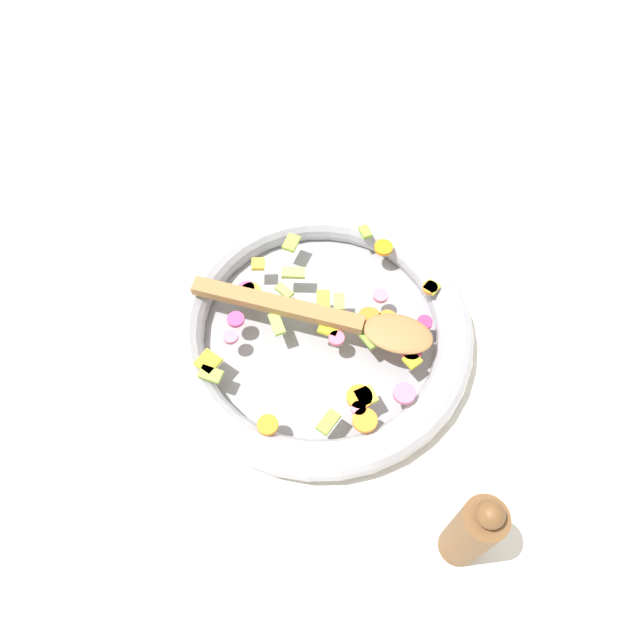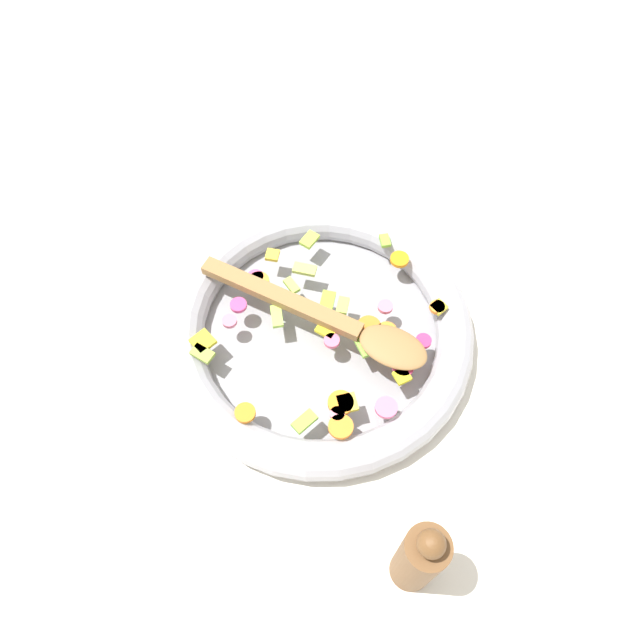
{
  "view_description": "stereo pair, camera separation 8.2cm",
  "coord_description": "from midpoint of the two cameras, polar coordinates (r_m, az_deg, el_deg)",
  "views": [
    {
      "loc": [
        0.39,
        -0.13,
        0.76
      ],
      "look_at": [
        0.0,
        0.0,
        0.05
      ],
      "focal_mm": 35.0,
      "sensor_mm": 36.0,
      "label": 1
    },
    {
      "loc": [
        0.4,
        -0.05,
        0.76
      ],
      "look_at": [
        0.0,
        0.0,
        0.05
      ],
      "focal_mm": 35.0,
      "sensor_mm": 36.0,
      "label": 2
    }
  ],
  "objects": [
    {
      "name": "chopped_vegetables",
      "position": [
        0.8,
        -1.29,
        -1.53
      ],
      "size": [
        0.31,
        0.34,
        0.01
      ],
      "color": "orange",
      "rests_on": "skillet"
    },
    {
      "name": "pepper_mill",
      "position": [
        0.7,
        10.37,
        -18.86
      ],
      "size": [
        0.05,
        0.05,
        0.17
      ],
      "color": "brown",
      "rests_on": "ground_plane"
    },
    {
      "name": "skillet",
      "position": [
        0.84,
        -2.77,
        -1.19
      ],
      "size": [
        0.41,
        0.41,
        0.05
      ],
      "color": "gray",
      "rests_on": "ground_plane"
    },
    {
      "name": "ground_plane",
      "position": [
        0.86,
        -2.71,
        -1.9
      ],
      "size": [
        4.0,
        4.0,
        0.0
      ],
      "primitive_type": "plane",
      "color": "silver"
    },
    {
      "name": "wooden_spoon",
      "position": [
        0.8,
        -1.38,
        -0.15
      ],
      "size": [
        0.21,
        0.29,
        0.01
      ],
      "color": "olive",
      "rests_on": "chopped_vegetables"
    }
  ]
}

